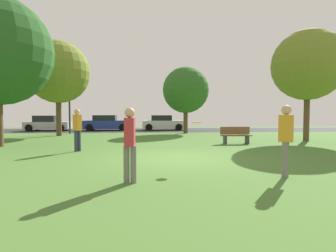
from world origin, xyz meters
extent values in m
plane|color=#47702D|center=(0.00, 0.00, 0.00)|extent=(44.00, 44.00, 0.00)
cube|color=#28282B|center=(0.00, 16.00, 0.00)|extent=(44.00, 6.40, 0.01)
cylinder|color=brown|center=(-7.41, 10.18, 1.66)|extent=(0.37, 0.37, 3.32)
sphere|color=olive|center=(-7.41, 10.18, 4.60)|extent=(4.47, 4.47, 4.47)
cylinder|color=brown|center=(2.11, 11.99, 1.20)|extent=(0.35, 0.35, 2.39)
sphere|color=#2D6023|center=(2.11, 11.99, 3.52)|extent=(3.75, 3.75, 3.75)
cylinder|color=brown|center=(8.31, 5.34, 1.50)|extent=(0.32, 0.32, 3.00)
sphere|color=olive|center=(8.31, 5.34, 4.42)|extent=(4.07, 4.07, 4.07)
cylinder|color=slate|center=(2.48, -3.15, 0.45)|extent=(0.14, 0.14, 0.90)
cylinder|color=slate|center=(2.58, -3.02, 0.45)|extent=(0.14, 0.14, 0.90)
cube|color=orange|center=(2.53, -3.08, 1.24)|extent=(0.39, 0.37, 0.68)
sphere|color=tan|center=(2.53, -3.08, 1.70)|extent=(0.24, 0.24, 0.24)
cylinder|color=#2D334C|center=(-3.87, 2.04, 0.45)|extent=(0.14, 0.14, 0.89)
cylinder|color=#2D334C|center=(-3.97, 1.91, 0.45)|extent=(0.14, 0.14, 0.89)
cube|color=orange|center=(-3.92, 1.98, 1.23)|extent=(0.39, 0.37, 0.67)
sphere|color=tan|center=(-3.92, 1.98, 1.68)|extent=(0.24, 0.24, 0.24)
cylinder|color=slate|center=(-1.41, -3.32, 0.43)|extent=(0.14, 0.14, 0.86)
cylinder|color=slate|center=(-1.25, -3.33, 0.43)|extent=(0.14, 0.14, 0.86)
cube|color=#B72D38|center=(-1.33, -3.33, 1.19)|extent=(0.24, 0.33, 0.65)
sphere|color=tan|center=(-1.33, -3.33, 1.63)|extent=(0.23, 0.23, 0.23)
cylinder|color=orange|center=(0.55, -1.53, 1.34)|extent=(0.30, 0.30, 0.03)
cube|color=#B7B7BC|center=(-10.30, 16.07, 0.49)|extent=(4.01, 1.89, 0.69)
cube|color=black|center=(-10.50, 16.07, 1.13)|extent=(1.92, 1.66, 0.58)
cylinder|color=black|center=(-8.90, 17.01, 0.32)|extent=(0.64, 0.22, 0.64)
cylinder|color=black|center=(-8.90, 15.12, 0.32)|extent=(0.64, 0.22, 0.64)
cylinder|color=black|center=(-11.70, 17.01, 0.32)|extent=(0.64, 0.22, 0.64)
cylinder|color=black|center=(-11.70, 15.12, 0.32)|extent=(0.64, 0.22, 0.64)
cube|color=#233893|center=(-4.89, 16.31, 0.55)|extent=(4.37, 1.81, 0.79)
cube|color=black|center=(-5.10, 16.31, 1.20)|extent=(2.10, 1.59, 0.51)
cylinder|color=black|center=(-3.36, 17.21, 0.32)|extent=(0.64, 0.22, 0.64)
cylinder|color=black|center=(-3.36, 15.40, 0.32)|extent=(0.64, 0.22, 0.64)
cylinder|color=black|center=(-6.42, 17.21, 0.32)|extent=(0.64, 0.22, 0.64)
cylinder|color=black|center=(-6.42, 15.40, 0.32)|extent=(0.64, 0.22, 0.64)
cube|color=white|center=(0.53, 16.29, 0.54)|extent=(4.05, 1.84, 0.78)
cube|color=black|center=(0.33, 16.29, 1.19)|extent=(1.95, 1.62, 0.51)
cylinder|color=black|center=(1.95, 17.21, 0.32)|extent=(0.64, 0.22, 0.64)
cylinder|color=black|center=(1.95, 15.37, 0.32)|extent=(0.64, 0.22, 0.64)
cylinder|color=black|center=(-0.89, 17.21, 0.32)|extent=(0.64, 0.22, 0.64)
cylinder|color=black|center=(-0.89, 15.37, 0.32)|extent=(0.64, 0.22, 0.64)
cube|color=brown|center=(3.72, 4.20, 0.45)|extent=(1.60, 0.44, 0.06)
cube|color=brown|center=(3.72, 4.40, 0.70)|extent=(1.60, 0.06, 0.40)
cube|color=#333338|center=(4.32, 4.20, 0.23)|extent=(0.10, 0.40, 0.45)
cube|color=#333338|center=(3.12, 4.20, 0.23)|extent=(0.10, 0.40, 0.45)
cylinder|color=#2D2D33|center=(-7.23, 12.20, 2.25)|extent=(0.14, 0.14, 4.50)
camera|label=1|loc=(-0.89, -9.41, 1.61)|focal=28.14mm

